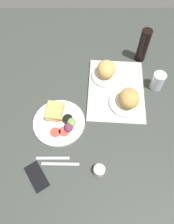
{
  "coord_description": "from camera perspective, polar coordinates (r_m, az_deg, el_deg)",
  "views": [
    {
      "loc": [
        60.72,
        2.95,
        106.52
      ],
      "look_at": [
        2.0,
        3.0,
        4.0
      ],
      "focal_mm": 34.51,
      "sensor_mm": 36.0,
      "label": 1
    }
  ],
  "objects": [
    {
      "name": "bread_plate_far",
      "position": [
        1.22,
        10.88,
        3.28
      ],
      "size": [
        19.32,
        19.32,
        10.21
      ],
      "color": "white",
      "rests_on": "serving_tray"
    },
    {
      "name": "ground_plane",
      "position": [
        1.24,
        -1.39,
        -0.46
      ],
      "size": [
        190.0,
        150.0,
        3.0
      ],
      "primitive_type": "cube",
      "color": "#383D38"
    },
    {
      "name": "cell_phone",
      "position": [
        1.12,
        -13.2,
        -16.26
      ],
      "size": [
        16.0,
        13.89,
        0.8
      ],
      "primitive_type": "cube",
      "rotation": [
        0.0,
        0.0,
        0.58
      ],
      "color": "black",
      "rests_on": "ground_plane"
    },
    {
      "name": "fork",
      "position": [
        1.13,
        -9.05,
        -11.97
      ],
      "size": [
        1.45,
        17.0,
        0.5
      ],
      "primitive_type": "cube",
      "rotation": [
        0.0,
        0.0,
        1.57
      ],
      "color": "#B7B7BC",
      "rests_on": "ground_plane"
    },
    {
      "name": "knife",
      "position": [
        1.11,
        -7.08,
        -13.49
      ],
      "size": [
        1.72,
        19.02,
        0.5
      ],
      "primitive_type": "cube",
      "rotation": [
        0.0,
        0.0,
        1.55
      ],
      "color": "#B7B7BC",
      "rests_on": "ground_plane"
    },
    {
      "name": "serving_tray",
      "position": [
        1.31,
        7.67,
        5.79
      ],
      "size": [
        46.99,
        35.77,
        1.6
      ],
      "primitive_type": "cube",
      "rotation": [
        0.0,
        0.0,
        -0.06
      ],
      "color": "#B2B2AD",
      "rests_on": "ground_plane"
    },
    {
      "name": "espresso_cup",
      "position": [
        1.08,
        3.27,
        -15.17
      ],
      "size": [
        5.6,
        5.6,
        4.0
      ],
      "primitive_type": "cylinder",
      "color": "silver",
      "rests_on": "ground_plane"
    },
    {
      "name": "plate_with_salad",
      "position": [
        1.19,
        -7.23,
        -2.29
      ],
      "size": [
        28.44,
        28.44,
        5.4
      ],
      "color": "white",
      "rests_on": "ground_plane"
    },
    {
      "name": "soda_bottle",
      "position": [
        1.44,
        14.67,
        16.61
      ],
      "size": [
        6.4,
        6.4,
        22.73
      ],
      "primitive_type": "cylinder",
      "color": "black",
      "rests_on": "ground_plane"
    },
    {
      "name": "drinking_glass",
      "position": [
        1.35,
        18.23,
        7.77
      ],
      "size": [
        7.35,
        7.35,
        11.38
      ],
      "primitive_type": "cylinder",
      "color": "silver",
      "rests_on": "ground_plane"
    },
    {
      "name": "bread_plate_near",
      "position": [
        1.33,
        5.2,
        10.77
      ],
      "size": [
        19.08,
        19.08,
        10.09
      ],
      "color": "white",
      "rests_on": "serving_tray"
    }
  ]
}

